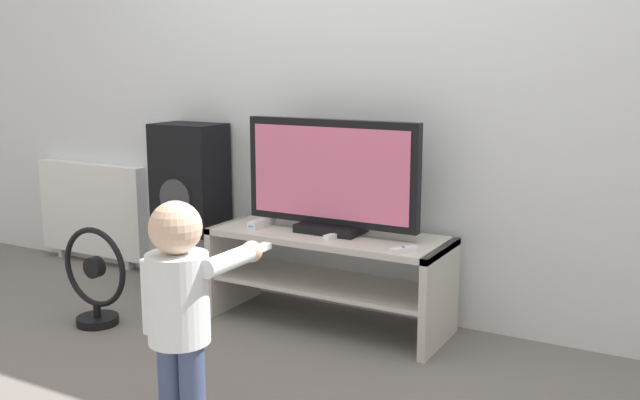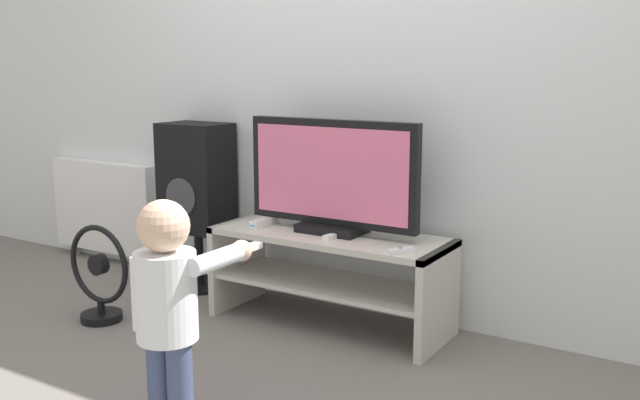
% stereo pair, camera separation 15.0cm
% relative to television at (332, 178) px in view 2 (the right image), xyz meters
% --- Properties ---
extents(ground_plane, '(16.00, 16.00, 0.00)m').
position_rel_television_xyz_m(ground_plane, '(0.00, -0.24, -0.73)').
color(ground_plane, slate).
extents(wall_back, '(10.00, 0.06, 2.60)m').
position_rel_television_xyz_m(wall_back, '(0.00, 0.28, 0.57)').
color(wall_back, silver).
rests_on(wall_back, ground_plane).
extents(tv_stand, '(1.17, 0.44, 0.46)m').
position_rel_television_xyz_m(tv_stand, '(0.00, -0.02, -0.42)').
color(tv_stand, beige).
rests_on(tv_stand, ground_plane).
extents(television, '(0.90, 0.20, 0.54)m').
position_rel_television_xyz_m(television, '(0.00, 0.00, 0.00)').
color(television, black).
rests_on(television, tv_stand).
extents(game_console, '(0.05, 0.20, 0.04)m').
position_rel_television_xyz_m(game_console, '(-0.36, -0.06, -0.25)').
color(game_console, white).
rests_on(game_console, tv_stand).
extents(remote_primary, '(0.10, 0.13, 0.03)m').
position_rel_television_xyz_m(remote_primary, '(0.45, -0.18, -0.26)').
color(remote_primary, white).
rests_on(remote_primary, tv_stand).
extents(remote_secondary, '(0.06, 0.13, 0.03)m').
position_rel_television_xyz_m(remote_secondary, '(0.07, -0.09, -0.26)').
color(remote_secondary, white).
rests_on(remote_secondary, tv_stand).
extents(child, '(0.31, 0.47, 0.82)m').
position_rel_television_xyz_m(child, '(0.07, -1.19, -0.24)').
color(child, '#3F4C72').
rests_on(child, ground_plane).
extents(speaker_tower, '(0.38, 0.34, 0.94)m').
position_rel_television_xyz_m(speaker_tower, '(-0.94, 0.10, -0.12)').
color(speaker_tower, black).
rests_on(speaker_tower, ground_plane).
extents(floor_fan, '(0.40, 0.20, 0.49)m').
position_rel_television_xyz_m(floor_fan, '(-0.99, -0.58, -0.51)').
color(floor_fan, black).
rests_on(floor_fan, ground_plane).
extents(radiator, '(0.85, 0.08, 0.64)m').
position_rel_television_xyz_m(radiator, '(-1.84, 0.21, -0.38)').
color(radiator, white).
rests_on(radiator, ground_plane).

